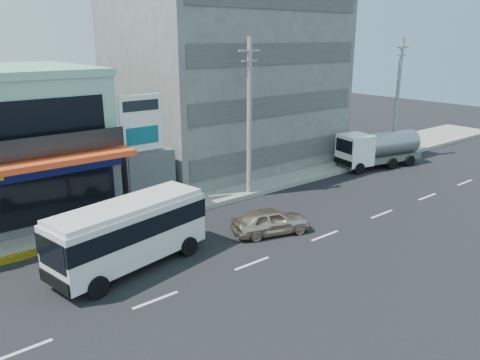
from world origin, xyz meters
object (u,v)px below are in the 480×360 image
Objects in this scene: tanker_truck at (377,149)px; utility_pole_near at (249,118)px; concrete_building at (226,77)px; motorcycle_rider at (115,233)px; satellite_dish at (136,146)px; billboard at (141,130)px; sedan at (271,221)px; minibus at (129,229)px; utility_pole_far at (397,98)px.

utility_pole_near is at bearing 176.19° from tanker_truck.
concrete_building is at bearing 135.30° from tanker_truck.
concrete_building is at bearing 33.21° from motorcycle_rider.
satellite_dish is 0.22× the size of billboard.
utility_pole_near is 1.34× the size of tanker_truck.
tanker_truck is at bearing -44.70° from concrete_building.
sedan is at bearing -119.19° from utility_pole_near.
tanker_truck is (12.52, -0.83, -3.63)m from utility_pole_near.
motorcycle_rider is (-10.00, -1.56, -4.50)m from utility_pole_near.
tanker_truck reaches higher than motorcycle_rider.
billboard reaches higher than minibus.
concrete_building reaches higher than motorcycle_rider.
concrete_building is at bearing 39.25° from minibus.
concrete_building reaches higher than utility_pole_far.
utility_pole_near is at bearing 180.00° from utility_pole_far.
motorcycle_rider is (-7.00, 3.81, -0.06)m from sedan.
motorcycle_rider is (-26.00, -1.56, -4.50)m from utility_pole_far.
utility_pole_near is at bearing -30.96° from satellite_dish.
minibus is 7.62m from sedan.
utility_pole_far reaches higher than satellite_dish.
billboard is 6.47m from motorcycle_rider.
minibus is at bearing -158.07° from utility_pole_near.
satellite_dish is 22.35m from utility_pole_far.
tanker_truck is (22.97, 3.37, -0.30)m from minibus.
billboard is at bearing 172.11° from tanker_truck.
utility_pole_far is at bearing -32.35° from concrete_building.
utility_pole_near is 11.75m from minibus.
utility_pole_near is 11.08m from motorcycle_rider.
sedan is (3.50, -7.17, -4.22)m from billboard.
utility_pole_far is 26.99m from minibus.
satellite_dish is 0.15× the size of utility_pole_near.
satellite_dish is (-10.00, -4.00, -3.42)m from concrete_building.
sedan is 2.13× the size of motorcycle_rider.
sedan is at bearing -118.36° from concrete_building.
billboard reaches higher than motorcycle_rider.
minibus is 1.82× the size of sedan.
billboard is 0.69× the size of utility_pole_near.
motorcycle_rider is (0.45, 2.64, -1.17)m from minibus.
billboard is at bearing 43.95° from sedan.
minibus is at bearing -140.75° from concrete_building.
concrete_building reaches higher than minibus.
motorcycle_rider is (-14.00, -9.16, -6.36)m from concrete_building.
utility_pole_far is 26.43m from motorcycle_rider.
utility_pole_near is 2.40× the size of sedan.
motorcycle_rider is (-3.50, -3.36, -4.28)m from billboard.
satellite_dish is at bearing 149.04° from utility_pole_near.
utility_pole_far reaches higher than tanker_truck.
motorcycle_rider is at bearing 80.35° from minibus.
concrete_building is 2.15× the size of tanker_truck.
minibus is at bearing -119.68° from satellite_dish.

